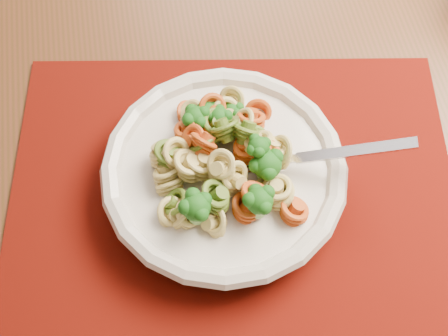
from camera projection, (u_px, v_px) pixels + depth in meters
name	position (u px, v px, depth m)	size (l,w,h in m)	color
dining_table	(249.00, 203.00, 0.74)	(1.47, 1.06, 0.76)	#512817
placemat	(233.00, 199.00, 0.62)	(0.45, 0.35, 0.00)	#500903
pasta_bowl	(224.00, 174.00, 0.60)	(0.24, 0.24, 0.05)	beige
pasta_broccoli_heap	(224.00, 165.00, 0.59)	(0.20, 0.20, 0.06)	tan
fork	(271.00, 162.00, 0.59)	(0.19, 0.02, 0.01)	silver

